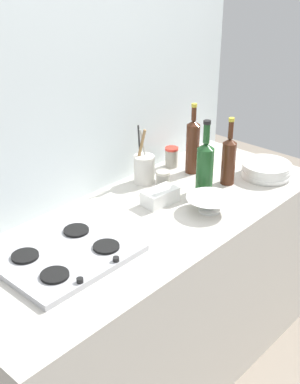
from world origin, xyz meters
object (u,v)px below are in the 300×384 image
utensil_crock (144,168)px  stovetop_hob (67,255)px  butter_dish (160,196)px  wine_bottle_leftmost (229,159)px  plate_stack (267,170)px  condiment_jar_rear (172,157)px  mixing_bowl (210,204)px  wine_bottle_mid_left (205,166)px  condiment_jar_front (163,181)px  wine_bottle_mid_right (193,145)px

utensil_crock → stovetop_hob: bearing=-161.0°
stovetop_hob → butter_dish: butter_dish is taller
wine_bottle_leftmost → utensil_crock: bearing=130.8°
stovetop_hob → utensil_crock: size_ratio=1.64×
plate_stack → condiment_jar_rear: (-0.22, 0.42, 0.02)m
stovetop_hob → condiment_jar_rear: 0.93m
wine_bottle_leftmost → utensil_crock: (-0.26, 0.30, -0.05)m
mixing_bowl → butter_dish: size_ratio=1.27×
butter_dish → plate_stack: bearing=-19.7°
butter_dish → condiment_jar_rear: bearing=33.2°
stovetop_hob → plate_stack: size_ratio=1.95×
wine_bottle_mid_left → condiment_jar_front: 0.21m
stovetop_hob → wine_bottle_mid_left: (0.77, -0.05, 0.12)m
condiment_jar_rear → butter_dish: bearing=-146.8°
plate_stack → wine_bottle_leftmost: size_ratio=0.76×
wine_bottle_leftmost → wine_bottle_mid_right: (-0.01, 0.20, 0.02)m
plate_stack → mixing_bowl: bearing=-179.5°
wine_bottle_mid_right → condiment_jar_rear: size_ratio=3.45×
butter_dish → condiment_jar_rear: (0.34, 0.22, 0.02)m
butter_dish → condiment_jar_front: size_ratio=1.69×
butter_dish → mixing_bowl: bearing=-66.7°
stovetop_hob → wine_bottle_mid_left: bearing=-3.4°
wine_bottle_leftmost → mixing_bowl: 0.31m
wine_bottle_mid_right → plate_stack: bearing=-55.7°
wine_bottle_leftmost → butter_dish: (-0.37, 0.10, -0.09)m
wine_bottle_mid_left → mixing_bowl: size_ratio=1.69×
stovetop_hob → condiment_jar_front: condiment_jar_front is taller
plate_stack → utensil_crock: size_ratio=0.84×
wine_bottle_leftmost → utensil_crock: size_ratio=1.11×
plate_stack → utensil_crock: utensil_crock is taller
wine_bottle_mid_right → utensil_crock: (-0.25, 0.10, -0.07)m
wine_bottle_leftmost → wine_bottle_mid_left: 0.15m
wine_bottle_mid_right → condiment_jar_rear: bearing=96.8°
wine_bottle_mid_left → wine_bottle_mid_right: wine_bottle_mid_right is taller
stovetop_hob → condiment_jar_front: (0.66, 0.11, 0.03)m
stovetop_hob → plate_stack: (1.12, -0.17, 0.02)m
utensil_crock → condiment_jar_rear: size_ratio=2.87×
wine_bottle_mid_left → butter_dish: 0.25m
stovetop_hob → butter_dish: (0.56, 0.03, 0.02)m
mixing_bowl → condiment_jar_rear: size_ratio=2.00×
plate_stack → wine_bottle_mid_left: wine_bottle_mid_left is taller
stovetop_hob → wine_bottle_mid_left: 0.79m
stovetop_hob → plate_stack: 1.13m
stovetop_hob → wine_bottle_leftmost: 0.93m
wine_bottle_mid_left → utensil_crock: wine_bottle_mid_left is taller
stovetop_hob → wine_bottle_mid_right: size_ratio=1.36×
wine_bottle_mid_right → wine_bottle_leftmost: bearing=-86.2°
wine_bottle_leftmost → wine_bottle_mid_left: (-0.15, 0.03, 0.01)m
plate_stack → condiment_jar_front: size_ratio=2.60×
wine_bottle_mid_left → mixing_bowl: (-0.13, -0.13, -0.09)m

